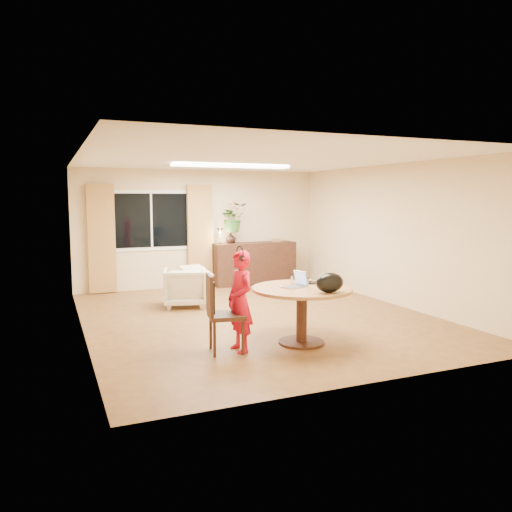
{
  "coord_description": "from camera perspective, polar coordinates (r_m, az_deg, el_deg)",
  "views": [
    {
      "loc": [
        -3.18,
        -7.52,
        1.97
      ],
      "look_at": [
        -0.1,
        -0.2,
        1.05
      ],
      "focal_mm": 35.0,
      "sensor_mm": 36.0,
      "label": 1
    }
  ],
  "objects": [
    {
      "name": "throw",
      "position": [
        9.24,
        -6.89,
        -1.23
      ],
      "size": [
        0.57,
        0.64,
        0.03
      ],
      "primitive_type": null,
      "rotation": [
        0.0,
        0.0,
        0.25
      ],
      "color": "beige",
      "rests_on": "armchair"
    },
    {
      "name": "curtain_right",
      "position": [
        11.16,
        -6.44,
        2.32
      ],
      "size": [
        0.55,
        0.08,
        2.25
      ],
      "primitive_type": "cube",
      "color": "olive",
      "rests_on": "wall_back"
    },
    {
      "name": "floor",
      "position": [
        8.4,
        0.13,
        -6.96
      ],
      "size": [
        6.5,
        6.5,
        0.0
      ],
      "primitive_type": "plane",
      "color": "brown",
      "rests_on": "ground"
    },
    {
      "name": "wall_left",
      "position": [
        7.56,
        -19.44,
        1.14
      ],
      "size": [
        0.0,
        6.5,
        6.5
      ],
      "primitive_type": "plane",
      "rotation": [
        1.57,
        0.0,
        1.57
      ],
      "color": "#D4B48A",
      "rests_on": "floor"
    },
    {
      "name": "curtain_left",
      "position": [
        10.76,
        -17.24,
        1.9
      ],
      "size": [
        0.55,
        0.08,
        2.25
      ],
      "primitive_type": "cube",
      "color": "olive",
      "rests_on": "wall_back"
    },
    {
      "name": "desk_lamp",
      "position": [
        11.09,
        -4.12,
        2.34
      ],
      "size": [
        0.18,
        0.18,
        0.37
      ],
      "primitive_type": null,
      "rotation": [
        0.0,
        0.0,
        0.16
      ],
      "color": "black",
      "rests_on": "sideboard"
    },
    {
      "name": "handbag",
      "position": [
        6.42,
        8.43,
        -3.04
      ],
      "size": [
        0.43,
        0.31,
        0.26
      ],
      "primitive_type": null,
      "rotation": [
        0.0,
        0.0,
        -0.24
      ],
      "color": "black",
      "rests_on": "dining_table"
    },
    {
      "name": "laptop",
      "position": [
        6.75,
        4.29,
        -2.67
      ],
      "size": [
        0.39,
        0.32,
        0.22
      ],
      "primitive_type": null,
      "rotation": [
        0.0,
        0.0,
        0.35
      ],
      "color": "#B7B7BC",
      "rests_on": "dining_table"
    },
    {
      "name": "bouquet",
      "position": [
        11.23,
        -2.62,
        4.41
      ],
      "size": [
        0.61,
        0.54,
        0.66
      ],
      "primitive_type": "imported",
      "rotation": [
        0.0,
        0.0,
        0.04
      ],
      "color": "#246224",
      "rests_on": "vase"
    },
    {
      "name": "ceiling_panel",
      "position": [
        9.3,
        -2.8,
        10.26
      ],
      "size": [
        2.2,
        0.35,
        0.05
      ],
      "primitive_type": "cube",
      "color": "white",
      "rests_on": "ceiling"
    },
    {
      "name": "wall_back",
      "position": [
        11.25,
        -6.35,
        3.14
      ],
      "size": [
        5.5,
        0.0,
        5.5
      ],
      "primitive_type": "plane",
      "rotation": [
        1.57,
        0.0,
        0.0
      ],
      "color": "#D4B48A",
      "rests_on": "floor"
    },
    {
      "name": "armchair",
      "position": [
        9.25,
        -8.13,
        -3.54
      ],
      "size": [
        0.92,
        0.93,
        0.7
      ],
      "primitive_type": "imported",
      "rotation": [
        0.0,
        0.0,
        2.9
      ],
      "color": "#C3B69B",
      "rests_on": "floor"
    },
    {
      "name": "wall_right",
      "position": [
        9.6,
        15.43,
        2.36
      ],
      "size": [
        0.0,
        6.5,
        6.5
      ],
      "primitive_type": "plane",
      "rotation": [
        1.57,
        0.0,
        -1.57
      ],
      "color": "#D4B48A",
      "rests_on": "floor"
    },
    {
      "name": "window",
      "position": [
        10.96,
        -11.86,
        4.0
      ],
      "size": [
        1.7,
        0.03,
        1.3
      ],
      "color": "white",
      "rests_on": "wall_back"
    },
    {
      "name": "ceiling",
      "position": [
        8.19,
        0.13,
        11.01
      ],
      "size": [
        6.5,
        6.5,
        0.0
      ],
      "primitive_type": "plane",
      "rotation": [
        3.14,
        0.0,
        0.0
      ],
      "color": "white",
      "rests_on": "wall_back"
    },
    {
      "name": "wine_glass",
      "position": [
        7.08,
        7.78,
        -2.43
      ],
      "size": [
        0.08,
        0.08,
        0.18
      ],
      "primitive_type": null,
      "rotation": [
        0.0,
        0.0,
        -0.34
      ],
      "color": "white",
      "rests_on": "dining_table"
    },
    {
      "name": "book_stack",
      "position": [
        11.67,
        2.32,
        1.83
      ],
      "size": [
        0.19,
        0.15,
        0.07
      ],
      "primitive_type": null,
      "rotation": [
        0.0,
        0.0,
        0.05
      ],
      "color": "olive",
      "rests_on": "sideboard"
    },
    {
      "name": "sideboard",
      "position": [
        11.5,
        -0.2,
        -0.83
      ],
      "size": [
        1.93,
        0.47,
        0.96
      ],
      "primitive_type": "cube",
      "color": "black",
      "rests_on": "floor"
    },
    {
      "name": "child",
      "position": [
        6.44,
        -1.83,
        -5.18
      ],
      "size": [
        0.52,
        0.38,
        1.31
      ],
      "primitive_type": "imported",
      "rotation": [
        0.0,
        0.0,
        -1.43
      ],
      "color": "#B8280E",
      "rests_on": "floor"
    },
    {
      "name": "pot_lid",
      "position": [
        7.12,
        6.25,
        -2.95
      ],
      "size": [
        0.31,
        0.31,
        0.04
      ],
      "primitive_type": null,
      "rotation": [
        0.0,
        0.0,
        0.33
      ],
      "color": "white",
      "rests_on": "dining_table"
    },
    {
      "name": "tumbler",
      "position": [
        7.0,
        4.3,
        -2.78
      ],
      "size": [
        0.1,
        0.1,
        0.11
      ],
      "primitive_type": null,
      "rotation": [
        0.0,
        0.0,
        0.32
      ],
      "color": "white",
      "rests_on": "dining_table"
    },
    {
      "name": "dining_chair",
      "position": [
        6.43,
        -3.41,
        -6.56
      ],
      "size": [
        0.56,
        0.52,
        1.02
      ],
      "primitive_type": null,
      "rotation": [
        0.0,
        0.0,
        -0.17
      ],
      "color": "black",
      "rests_on": "floor"
    },
    {
      "name": "vase",
      "position": [
        11.23,
        -2.91,
        2.09
      ],
      "size": [
        0.25,
        0.25,
        0.25
      ],
      "primitive_type": "imported",
      "rotation": [
        0.0,
        0.0,
        0.04
      ],
      "color": "black",
      "rests_on": "sideboard"
    },
    {
      "name": "dining_table",
      "position": [
        6.8,
        5.26,
        -4.97
      ],
      "size": [
        1.36,
        1.36,
        0.77
      ],
      "color": "brown",
      "rests_on": "floor"
    }
  ]
}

